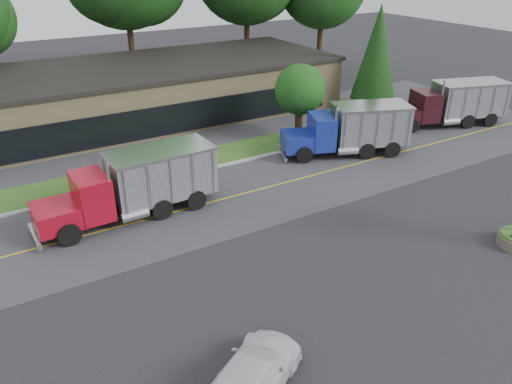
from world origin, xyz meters
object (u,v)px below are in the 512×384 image
rally_car (251,376)px  dump_truck_blue (353,128)px  dump_truck_maroon (454,102)px  dump_truck_red (139,183)px

rally_car → dump_truck_blue: bearing=-80.6°
dump_truck_blue → rally_car: size_ratio=1.82×
dump_truck_maroon → dump_truck_blue: bearing=21.4°
dump_truck_blue → rally_car: 21.67m
dump_truck_red → rally_car: bearing=83.8°
dump_truck_blue → dump_truck_red: bearing=24.6°
dump_truck_maroon → rally_car: (-27.18, -14.87, -1.11)m
dump_truck_red → rally_car: size_ratio=1.98×
dump_truck_red → dump_truck_blue: size_ratio=1.09×
dump_truck_blue → rally_car: bearing=62.3°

